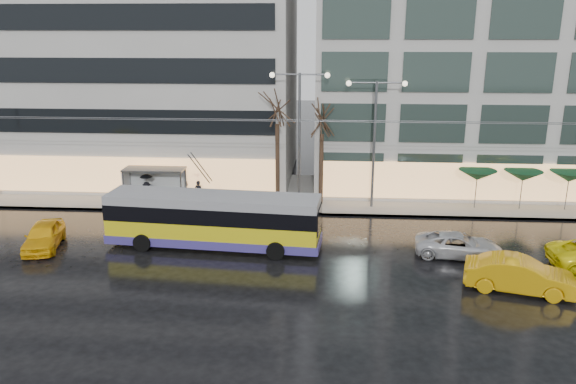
# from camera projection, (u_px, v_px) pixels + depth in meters

# --- Properties ---
(ground) EXTENTS (140.00, 140.00, 0.00)m
(ground) POSITION_uv_depth(u_px,v_px,m) (249.00, 270.00, 28.79)
(ground) COLOR black
(ground) RESTS_ON ground
(sidewalk) EXTENTS (80.00, 10.00, 0.15)m
(sidewalk) POSITION_uv_depth(u_px,v_px,m) (301.00, 193.00, 42.03)
(sidewalk) COLOR gray
(sidewalk) RESTS_ON ground
(kerb) EXTENTS (80.00, 0.10, 0.15)m
(kerb) POSITION_uv_depth(u_px,v_px,m) (298.00, 214.00, 37.29)
(kerb) COLOR slate
(kerb) RESTS_ON ground
(building_left) EXTENTS (34.00, 14.00, 22.00)m
(building_left) POSITION_uv_depth(u_px,v_px,m) (81.00, 38.00, 44.88)
(building_left) COLOR #A8A5A0
(building_left) RESTS_ON sidewalk
(building_right) EXTENTS (32.00, 14.00, 25.00)m
(building_right) POSITION_uv_depth(u_px,v_px,m) (531.00, 18.00, 42.14)
(building_right) COLOR #A8A5A0
(building_right) RESTS_ON sidewalk
(trolleybus) EXTENTS (12.16, 5.13, 5.56)m
(trolleybus) POSITION_uv_depth(u_px,v_px,m) (213.00, 222.00, 31.46)
(trolleybus) COLOR gold
(trolleybus) RESTS_ON ground
(catenary) EXTENTS (42.24, 5.12, 7.00)m
(catenary) POSITION_uv_depth(u_px,v_px,m) (281.00, 156.00, 35.11)
(catenary) COLOR #595B60
(catenary) RESTS_ON ground
(bus_shelter) EXTENTS (4.20, 1.60, 2.51)m
(bus_shelter) POSITION_uv_depth(u_px,v_px,m) (150.00, 177.00, 39.02)
(bus_shelter) COLOR #595B60
(bus_shelter) RESTS_ON sidewalk
(street_lamp_near) EXTENTS (3.96, 0.36, 9.03)m
(street_lamp_near) POSITION_uv_depth(u_px,v_px,m) (299.00, 121.00, 37.30)
(street_lamp_near) COLOR #595B60
(street_lamp_near) RESTS_ON sidewalk
(street_lamp_far) EXTENTS (3.96, 0.36, 8.53)m
(street_lamp_far) POSITION_uv_depth(u_px,v_px,m) (375.00, 126.00, 37.04)
(street_lamp_far) COLOR #595B60
(street_lamp_far) RESTS_ON sidewalk
(tree_a) EXTENTS (3.20, 3.20, 8.40)m
(tree_a) POSITION_uv_depth(u_px,v_px,m) (277.00, 104.00, 37.28)
(tree_a) COLOR black
(tree_a) RESTS_ON sidewalk
(tree_b) EXTENTS (3.20, 3.20, 7.70)m
(tree_b) POSITION_uv_depth(u_px,v_px,m) (322.00, 114.00, 37.47)
(tree_b) COLOR black
(tree_b) RESTS_ON sidewalk
(parasol_a) EXTENTS (2.50, 2.50, 2.65)m
(parasol_a) POSITION_uv_depth(u_px,v_px,m) (477.00, 175.00, 37.69)
(parasol_a) COLOR #595B60
(parasol_a) RESTS_ON sidewalk
(parasol_b) EXTENTS (2.50, 2.50, 2.65)m
(parasol_b) POSITION_uv_depth(u_px,v_px,m) (523.00, 176.00, 37.49)
(parasol_b) COLOR #595B60
(parasol_b) RESTS_ON sidewalk
(parasol_c) EXTENTS (2.50, 2.50, 2.65)m
(parasol_c) POSITION_uv_depth(u_px,v_px,m) (569.00, 177.00, 37.29)
(parasol_c) COLOR #595B60
(parasol_c) RESTS_ON sidewalk
(taxi_a) EXTENTS (2.68, 4.59, 1.47)m
(taxi_a) POSITION_uv_depth(u_px,v_px,m) (44.00, 236.00, 31.55)
(taxi_a) COLOR #F6B50C
(taxi_a) RESTS_ON ground
(taxi_b) EXTENTS (5.29, 2.97, 1.65)m
(taxi_b) POSITION_uv_depth(u_px,v_px,m) (520.00, 275.00, 26.31)
(taxi_b) COLOR #DA9B0B
(taxi_b) RESTS_ON ground
(sedan_silver) EXTENTS (4.88, 2.76, 1.29)m
(sedan_silver) POSITION_uv_depth(u_px,v_px,m) (458.00, 245.00, 30.40)
(sedan_silver) COLOR #BABABF
(sedan_silver) RESTS_ON ground
(pedestrian_a) EXTENTS (1.17, 1.19, 2.19)m
(pedestrian_a) POSITION_uv_depth(u_px,v_px,m) (198.00, 184.00, 38.81)
(pedestrian_a) COLOR black
(pedestrian_a) RESTS_ON sidewalk
(pedestrian_b) EXTENTS (0.95, 0.78, 1.78)m
(pedestrian_b) POSITION_uv_depth(u_px,v_px,m) (183.00, 187.00, 40.08)
(pedestrian_b) COLOR black
(pedestrian_b) RESTS_ON sidewalk
(pedestrian_c) EXTENTS (1.00, 0.83, 2.11)m
(pedestrian_c) POSITION_uv_depth(u_px,v_px,m) (147.00, 188.00, 38.99)
(pedestrian_c) COLOR black
(pedestrian_c) RESTS_ON sidewalk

